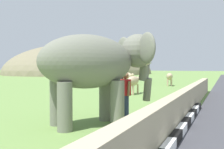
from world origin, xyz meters
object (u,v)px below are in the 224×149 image
Objects in this scene: bus_teal at (114,65)px; cow_near at (170,77)px; elephant at (98,63)px; cow_far at (128,76)px; person_handler at (126,92)px; cow_mid at (133,81)px.

cow_near is at bearing -117.87° from bus_teal.
cow_near is (17.97, 1.23, -1.09)m from elephant.
cow_far is at bearing 17.21° from elephant.
person_handler is at bearing -174.23° from cow_near.
cow_near is 1.02× the size of cow_mid.
cow_near is 1.09× the size of cow_far.
cow_far is (0.47, 4.48, 0.00)m from cow_near.
person_handler is 16.68m from cow_near.
person_handler is 8.14m from cow_mid.
cow_near is at bearing 5.77° from person_handler.
elephant is 2.07× the size of cow_mid.
bus_teal is 4.76m from cow_far.
person_handler is 18.14m from cow_far.
bus_teal reaches higher than elephant.
bus_teal reaches higher than cow_near.
cow_near is at bearing -4.45° from cow_mid.
person_handler is at bearing -155.98° from bus_teal.
person_handler is (1.38, -0.44, -1.04)m from elephant.
cow_mid is at bearing -157.77° from cow_far.
bus_teal reaches higher than cow_far.
bus_teal is 14.51m from cow_mid.
cow_near and cow_far have the same top height.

